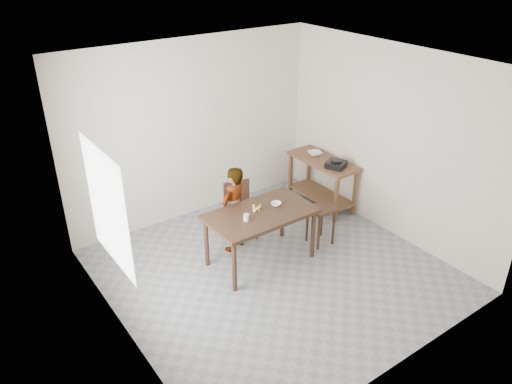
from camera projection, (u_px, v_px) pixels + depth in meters
floor at (274, 272)px, 6.54m from camera, size 4.00×4.00×0.04m
ceiling at (278, 62)px, 5.28m from camera, size 4.00×4.00×0.04m
wall_back at (192, 130)px, 7.37m from camera, size 4.00×0.04×2.70m
wall_front at (414, 259)px, 4.45m from camera, size 4.00×0.04×2.70m
wall_left at (112, 231)px, 4.87m from camera, size 0.04×4.00×2.70m
wall_right at (390, 142)px, 6.95m from camera, size 0.04×4.00×2.70m
window_pane at (107, 208)px, 4.97m from camera, size 0.02×1.10×1.30m
dining_table at (260, 237)px, 6.57m from camera, size 1.40×0.80×0.75m
prep_counter at (322, 182)px, 7.96m from camera, size 0.50×1.20×0.80m
child at (233, 209)px, 6.74m from camera, size 0.53×0.43×1.23m
dining_chair at (241, 211)px, 7.12m from camera, size 0.47×0.47×0.81m
stool at (320, 225)px, 7.02m from camera, size 0.34×0.34×0.56m
glass_tumbler at (246, 217)px, 6.20m from camera, size 0.08×0.08×0.09m
small_bowl at (276, 204)px, 6.55m from camera, size 0.16×0.16×0.04m
banana at (257, 208)px, 6.44m from camera, size 0.18×0.14×0.05m
serving_bowl at (315, 153)px, 7.92m from camera, size 0.28×0.28×0.06m
gas_burner at (336, 164)px, 7.50m from camera, size 0.36×0.36×0.09m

